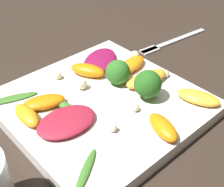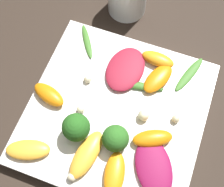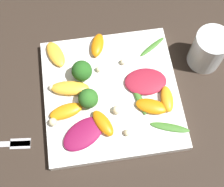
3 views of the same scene
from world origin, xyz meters
The scene contains 23 objects.
ground_plane centered at (0.00, 0.00, 0.00)m, with size 2.40×2.40×0.00m, color #2D231C.
plate centered at (0.00, 0.00, 0.01)m, with size 0.28×0.28×0.02m.
drinking_glass centered at (0.21, 0.06, 0.04)m, with size 0.07×0.07×0.09m.
radicchio_leaf_0 centered at (-0.07, -0.08, 0.03)m, with size 0.10×0.09×0.01m.
radicchio_leaf_1 centered at (0.07, 0.01, 0.03)m, with size 0.09×0.07×0.01m.
orange_segment_0 centered at (-0.03, -0.07, 0.03)m, with size 0.05×0.07×0.02m.
orange_segment_1 centered at (0.11, -0.04, 0.03)m, with size 0.03×0.06×0.02m.
orange_segment_2 centered at (-0.08, 0.02, 0.03)m, with size 0.08×0.04×0.02m.
orange_segment_3 centered at (-0.11, 0.10, 0.03)m, with size 0.05×0.07×0.01m.
orange_segment_4 centered at (-0.01, 0.11, 0.03)m, with size 0.04×0.06×0.02m.
orange_segment_5 centered at (0.07, -0.05, 0.03)m, with size 0.07×0.05×0.02m.
orange_segment_6 centered at (-0.10, -0.03, 0.03)m, with size 0.07×0.04×0.02m.
broccoli_floret_0 centered at (-0.05, -0.02, 0.04)m, with size 0.04×0.04×0.04m.
broccoli_floret_1 centered at (-0.05, 0.04, 0.05)m, with size 0.04×0.04×0.05m.
arugula_sprig_0 centered at (0.10, 0.09, 0.02)m, with size 0.07×0.05×0.00m.
arugula_sprig_1 centered at (0.10, -0.09, 0.02)m, with size 0.08×0.04×0.00m.
arugula_sprig_2 centered at (0.05, -0.02, 0.02)m, with size 0.03×0.09×0.01m.
macadamia_nut_0 centered at (-0.02, 0.05, 0.03)m, with size 0.01×0.01×0.01m.
macadamia_nut_1 centered at (0.03, 0.06, 0.03)m, with size 0.01×0.01×0.01m.
macadamia_nut_2 centered at (0.01, -0.04, 0.03)m, with size 0.02×0.02×0.02m.
macadamia_nut_3 centered at (0.02, -0.09, 0.03)m, with size 0.01×0.01×0.01m.
macadamia_nut_4 centered at (-0.12, -0.05, 0.03)m, with size 0.02×0.02×0.02m.
macadamia_nut_5 centered at (-0.12, 0.02, 0.03)m, with size 0.01×0.01×0.01m.
Camera 3 is at (-0.04, -0.25, 0.61)m, focal length 50.00 mm.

